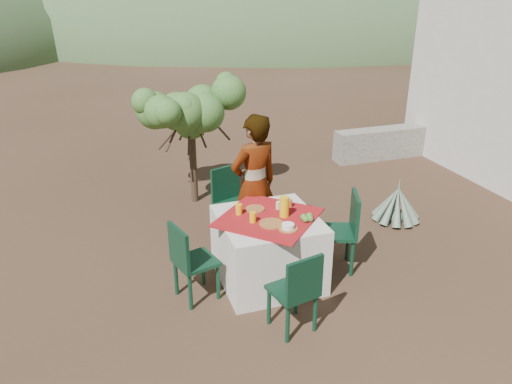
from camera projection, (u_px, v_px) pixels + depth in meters
ground at (288, 290)px, 5.31m from camera, size 160.00×160.00×0.00m
table at (268, 249)px, 5.36m from camera, size 1.30×1.30×0.76m
chair_far at (231, 199)px, 6.26m from camera, size 0.53×0.53×0.90m
chair_near at (297, 290)px, 4.52m from camera, size 0.46×0.46×0.83m
chair_left at (189, 259)px, 4.99m from camera, size 0.49×0.49×0.85m
chair_right at (343, 228)px, 5.53m from camera, size 0.54×0.54×0.91m
person at (254, 185)px, 5.79m from camera, size 0.70×0.56×1.69m
shrub_tree at (194, 116)px, 6.98m from camera, size 1.38×1.35×1.62m
agave at (397, 205)px, 6.74m from camera, size 0.65×0.66×0.69m
stone_wall at (401, 141)px, 9.21m from camera, size 2.60×0.35×0.55m
hill_near_right at (259, 18)px, 40.14m from camera, size 48.00×48.00×20.00m
hill_far_center at (55, 10)px, 49.39m from camera, size 60.00×60.00×24.00m
hill_far_right at (370, 8)px, 53.52m from camera, size 36.00×36.00×14.00m
plate_far at (255, 209)px, 5.37m from camera, size 0.21×0.21×0.01m
plate_near at (271, 224)px, 5.05m from camera, size 0.25×0.25×0.01m
glass_far at (239, 209)px, 5.25m from camera, size 0.07×0.07×0.11m
glass_near at (253, 217)px, 5.08m from camera, size 0.07×0.07×0.11m
juice_pitcher at (284, 207)px, 5.18m from camera, size 0.10×0.10×0.22m
bowl_plate at (288, 229)px, 4.95m from camera, size 0.20×0.20×0.01m
white_bowl at (288, 226)px, 4.94m from camera, size 0.13×0.13×0.05m
jar_left at (290, 203)px, 5.42m from camera, size 0.05×0.05×0.08m
jar_right at (283, 202)px, 5.44m from camera, size 0.06×0.06×0.10m
napkin_holder at (280, 205)px, 5.37m from camera, size 0.07×0.05×0.09m
fruit_cluster at (307, 218)px, 5.11m from camera, size 0.14×0.13×0.07m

